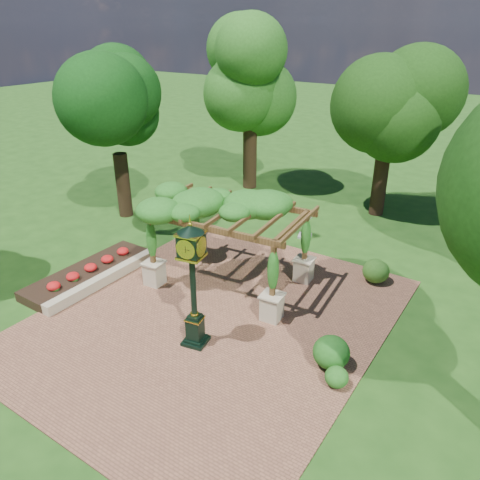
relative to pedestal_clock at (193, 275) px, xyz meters
The scene contains 13 objects.
ground 2.39m from the pedestal_clock, 130.88° to the left, with size 120.00×120.00×0.00m, color #1E4714.
brick_plaza 2.72m from the pedestal_clock, 103.52° to the left, with size 10.00×12.00×0.04m, color brown.
border_wall 5.45m from the pedestal_clock, 169.83° to the left, with size 0.35×5.00×0.40m, color #C6B793.
flower_bed 6.28m from the pedestal_clock, behind, with size 1.50×5.00×0.36m, color red.
pedestal_clock is the anchor object (origin of this frame).
pergola 3.73m from the pedestal_clock, 108.92° to the left, with size 5.70×3.89×3.40m.
sundial 8.87m from the pedestal_clock, 94.59° to the left, with size 0.71×0.71×1.02m.
shrub_front 4.70m from the pedestal_clock, ahead, with size 0.62×0.62×0.56m, color #235E1B.
shrub_mid 4.37m from the pedestal_clock, 18.40° to the left, with size 1.02×1.02×0.92m, color #1E5718.
shrub_back 7.46m from the pedestal_clock, 63.41° to the left, with size 0.96×0.96×0.87m, color #2E5F1B.
tree_west_near 11.49m from the pedestal_clock, 146.60° to the left, with size 3.85×3.85×8.01m.
tree_west_far 15.08m from the pedestal_clock, 116.25° to the left, with size 4.03×4.03×8.75m.
tree_north 13.50m from the pedestal_clock, 85.62° to the left, with size 4.07×4.07×7.79m.
Camera 1 is at (7.70, -9.07, 8.75)m, focal length 35.00 mm.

